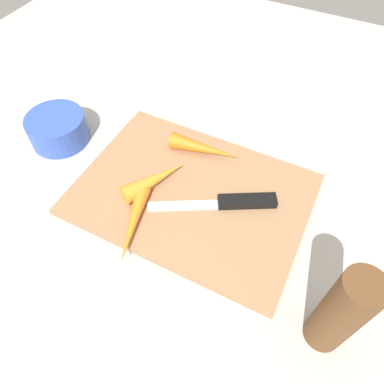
{
  "coord_description": "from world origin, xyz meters",
  "views": [
    {
      "loc": [
        0.16,
        -0.31,
        0.46
      ],
      "look_at": [
        0.0,
        0.0,
        0.01
      ],
      "focal_mm": 33.57,
      "sensor_mm": 36.0,
      "label": 1
    }
  ],
  "objects_px": {
    "carrot_longest": "(133,223)",
    "carrot_medium": "(205,149)",
    "small_bowl": "(58,129)",
    "carrot_shortest": "(154,180)",
    "cutting_board": "(192,194)",
    "knife": "(238,202)",
    "pepper_grinder": "(341,313)"
  },
  "relations": [
    {
      "from": "carrot_medium",
      "to": "small_bowl",
      "type": "xyz_separation_m",
      "value": [
        -0.26,
        -0.07,
        -0.0
      ]
    },
    {
      "from": "knife",
      "to": "carrot_longest",
      "type": "bearing_deg",
      "value": 13.02
    },
    {
      "from": "carrot_shortest",
      "to": "carrot_medium",
      "type": "bearing_deg",
      "value": 4.52
    },
    {
      "from": "cutting_board",
      "to": "small_bowl",
      "type": "bearing_deg",
      "value": 177.92
    },
    {
      "from": "knife",
      "to": "carrot_shortest",
      "type": "distance_m",
      "value": 0.14
    },
    {
      "from": "knife",
      "to": "small_bowl",
      "type": "xyz_separation_m",
      "value": [
        -0.35,
        -0.0,
        0.01
      ]
    },
    {
      "from": "carrot_longest",
      "to": "carrot_medium",
      "type": "xyz_separation_m",
      "value": [
        0.03,
        0.18,
        0.0
      ]
    },
    {
      "from": "cutting_board",
      "to": "knife",
      "type": "height_order",
      "value": "knife"
    },
    {
      "from": "small_bowl",
      "to": "carrot_longest",
      "type": "bearing_deg",
      "value": -25.43
    },
    {
      "from": "cutting_board",
      "to": "small_bowl",
      "type": "distance_m",
      "value": 0.27
    },
    {
      "from": "carrot_medium",
      "to": "small_bowl",
      "type": "relative_size",
      "value": 1.17
    },
    {
      "from": "carrot_medium",
      "to": "cutting_board",
      "type": "bearing_deg",
      "value": -84.36
    },
    {
      "from": "cutting_board",
      "to": "knife",
      "type": "distance_m",
      "value": 0.08
    },
    {
      "from": "carrot_longest",
      "to": "carrot_shortest",
      "type": "bearing_deg",
      "value": 170.6
    },
    {
      "from": "carrot_medium",
      "to": "small_bowl",
      "type": "distance_m",
      "value": 0.27
    },
    {
      "from": "carrot_shortest",
      "to": "carrot_longest",
      "type": "relative_size",
      "value": 0.86
    },
    {
      "from": "carrot_longest",
      "to": "pepper_grinder",
      "type": "bearing_deg",
      "value": 68.23
    },
    {
      "from": "knife",
      "to": "carrot_medium",
      "type": "bearing_deg",
      "value": -66.67
    },
    {
      "from": "carrot_longest",
      "to": "small_bowl",
      "type": "bearing_deg",
      "value": -133.09
    },
    {
      "from": "knife",
      "to": "pepper_grinder",
      "type": "relative_size",
      "value": 1.23
    },
    {
      "from": "carrot_longest",
      "to": "pepper_grinder",
      "type": "relative_size",
      "value": 0.85
    },
    {
      "from": "carrot_shortest",
      "to": "carrot_medium",
      "type": "distance_m",
      "value": 0.11
    },
    {
      "from": "knife",
      "to": "carrot_shortest",
      "type": "bearing_deg",
      "value": -17.68
    },
    {
      "from": "carrot_longest",
      "to": "small_bowl",
      "type": "height_order",
      "value": "small_bowl"
    },
    {
      "from": "carrot_medium",
      "to": "carrot_shortest",
      "type": "bearing_deg",
      "value": -119.28
    },
    {
      "from": "cutting_board",
      "to": "carrot_medium",
      "type": "xyz_separation_m",
      "value": [
        -0.02,
        0.08,
        0.02
      ]
    },
    {
      "from": "small_bowl",
      "to": "pepper_grinder",
      "type": "height_order",
      "value": "pepper_grinder"
    },
    {
      "from": "knife",
      "to": "carrot_longest",
      "type": "relative_size",
      "value": 1.44
    },
    {
      "from": "carrot_shortest",
      "to": "small_bowl",
      "type": "height_order",
      "value": "small_bowl"
    },
    {
      "from": "carrot_longest",
      "to": "pepper_grinder",
      "type": "height_order",
      "value": "pepper_grinder"
    },
    {
      "from": "carrot_shortest",
      "to": "carrot_medium",
      "type": "relative_size",
      "value": 0.92
    },
    {
      "from": "carrot_medium",
      "to": "pepper_grinder",
      "type": "distance_m",
      "value": 0.33
    }
  ]
}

